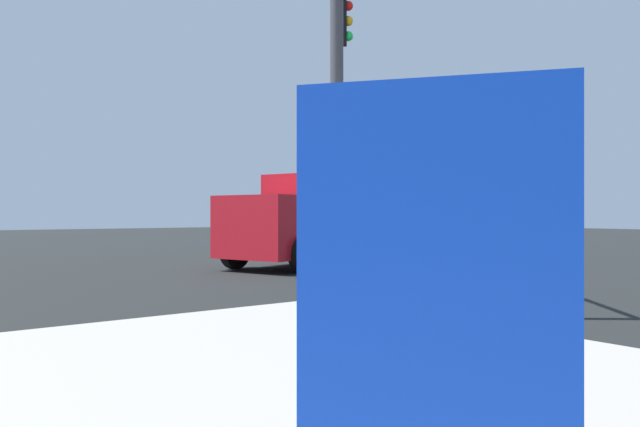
{
  "coord_description": "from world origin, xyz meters",
  "views": [
    {
      "loc": [
        13.97,
        15.53,
        1.55
      ],
      "look_at": [
        2.11,
        0.18,
        1.57
      ],
      "focal_mm": 35.0,
      "sensor_mm": 36.0,
      "label": 1
    }
  ],
  "objects_px": {
    "delivery_truck": "(334,218)",
    "pedestrian_near_corner": "(366,220)",
    "traffic_light_primary": "(370,163)",
    "pedestrian_crossing": "(354,222)",
    "pickup_white": "(486,230)",
    "shade_tree_near": "(370,157)",
    "vending_machine_red": "(442,344)",
    "traffic_light_secondary": "(338,54)"
  },
  "relations": [
    {
      "from": "vending_machine_red",
      "to": "shade_tree_near",
      "type": "bearing_deg",
      "value": -131.91
    },
    {
      "from": "pickup_white",
      "to": "pedestrian_near_corner",
      "type": "bearing_deg",
      "value": -97.4
    },
    {
      "from": "pickup_white",
      "to": "pedestrian_crossing",
      "type": "height_order",
      "value": "pedestrian_crossing"
    },
    {
      "from": "pedestrian_near_corner",
      "to": "shade_tree_near",
      "type": "bearing_deg",
      "value": -139.82
    },
    {
      "from": "traffic_light_secondary",
      "to": "shade_tree_near",
      "type": "xyz_separation_m",
      "value": [
        -21.97,
        -23.36,
        1.2
      ]
    },
    {
      "from": "pickup_white",
      "to": "shade_tree_near",
      "type": "distance_m",
      "value": 13.06
    },
    {
      "from": "pedestrian_crossing",
      "to": "shade_tree_near",
      "type": "bearing_deg",
      "value": -141.61
    },
    {
      "from": "pedestrian_crossing",
      "to": "vending_machine_red",
      "type": "height_order",
      "value": "vending_machine_red"
    },
    {
      "from": "vending_machine_red",
      "to": "pedestrian_near_corner",
      "type": "bearing_deg",
      "value": -131.48
    },
    {
      "from": "traffic_light_primary",
      "to": "traffic_light_secondary",
      "type": "distance_m",
      "value": 20.37
    },
    {
      "from": "delivery_truck",
      "to": "traffic_light_primary",
      "type": "bearing_deg",
      "value": -137.99
    },
    {
      "from": "delivery_truck",
      "to": "traffic_light_secondary",
      "type": "height_order",
      "value": "traffic_light_secondary"
    },
    {
      "from": "traffic_light_primary",
      "to": "shade_tree_near",
      "type": "xyz_separation_m",
      "value": [
        -7.87,
        -8.65,
        1.35
      ]
    },
    {
      "from": "traffic_light_primary",
      "to": "shade_tree_near",
      "type": "height_order",
      "value": "shade_tree_near"
    },
    {
      "from": "delivery_truck",
      "to": "vending_machine_red",
      "type": "xyz_separation_m",
      "value": [
        10.47,
        13.59,
        -0.36
      ]
    },
    {
      "from": "traffic_light_secondary",
      "to": "pedestrian_crossing",
      "type": "relative_size",
      "value": 3.74
    },
    {
      "from": "delivery_truck",
      "to": "pedestrian_near_corner",
      "type": "height_order",
      "value": "delivery_truck"
    },
    {
      "from": "traffic_light_primary",
      "to": "traffic_light_secondary",
      "type": "relative_size",
      "value": 0.95
    },
    {
      "from": "shade_tree_near",
      "to": "vending_machine_red",
      "type": "bearing_deg",
      "value": 48.09
    },
    {
      "from": "delivery_truck",
      "to": "pedestrian_crossing",
      "type": "xyz_separation_m",
      "value": [
        -11.74,
        -12.64,
        -0.33
      ]
    },
    {
      "from": "pedestrian_near_corner",
      "to": "pedestrian_crossing",
      "type": "distance_m",
      "value": 3.8
    },
    {
      "from": "traffic_light_secondary",
      "to": "vending_machine_red",
      "type": "bearing_deg",
      "value": 53.37
    },
    {
      "from": "pedestrian_near_corner",
      "to": "shade_tree_near",
      "type": "relative_size",
      "value": 0.24
    },
    {
      "from": "pickup_white",
      "to": "pedestrian_near_corner",
      "type": "distance_m",
      "value": 10.59
    },
    {
      "from": "delivery_truck",
      "to": "traffic_light_secondary",
      "type": "xyz_separation_m",
      "value": [
        5.64,
        7.09,
        2.82
      ]
    },
    {
      "from": "shade_tree_near",
      "to": "pedestrian_near_corner",
      "type": "bearing_deg",
      "value": 40.18
    },
    {
      "from": "delivery_truck",
      "to": "traffic_light_secondary",
      "type": "relative_size",
      "value": 1.28
    },
    {
      "from": "pickup_white",
      "to": "vending_machine_red",
      "type": "distance_m",
      "value": 29.93
    },
    {
      "from": "pedestrian_crossing",
      "to": "delivery_truck",
      "type": "bearing_deg",
      "value": 47.1
    },
    {
      "from": "pedestrian_crossing",
      "to": "shade_tree_near",
      "type": "height_order",
      "value": "shade_tree_near"
    },
    {
      "from": "traffic_light_secondary",
      "to": "shade_tree_near",
      "type": "bearing_deg",
      "value": -133.24
    },
    {
      "from": "shade_tree_near",
      "to": "traffic_light_primary",
      "type": "bearing_deg",
      "value": 47.7
    },
    {
      "from": "pickup_white",
      "to": "pedestrian_near_corner",
      "type": "xyz_separation_m",
      "value": [
        -1.36,
        -10.49,
        0.43
      ]
    },
    {
      "from": "shade_tree_near",
      "to": "traffic_light_secondary",
      "type": "bearing_deg",
      "value": 46.76
    },
    {
      "from": "traffic_light_secondary",
      "to": "shade_tree_near",
      "type": "distance_m",
      "value": 32.09
    },
    {
      "from": "pickup_white",
      "to": "shade_tree_near",
      "type": "height_order",
      "value": "shade_tree_near"
    },
    {
      "from": "delivery_truck",
      "to": "pedestrian_crossing",
      "type": "distance_m",
      "value": 17.25
    },
    {
      "from": "traffic_light_primary",
      "to": "pedestrian_crossing",
      "type": "height_order",
      "value": "traffic_light_primary"
    },
    {
      "from": "delivery_truck",
      "to": "pickup_white",
      "type": "distance_m",
      "value": 14.14
    },
    {
      "from": "pickup_white",
      "to": "shade_tree_near",
      "type": "xyz_separation_m",
      "value": [
        -2.93,
        -11.82,
        4.71
      ]
    },
    {
      "from": "traffic_light_secondary",
      "to": "pedestrian_near_corner",
      "type": "relative_size",
      "value": 3.56
    },
    {
      "from": "pedestrian_near_corner",
      "to": "traffic_light_primary",
      "type": "bearing_deg",
      "value": 49.3
    }
  ]
}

